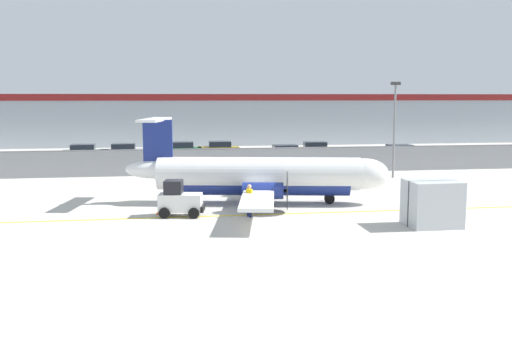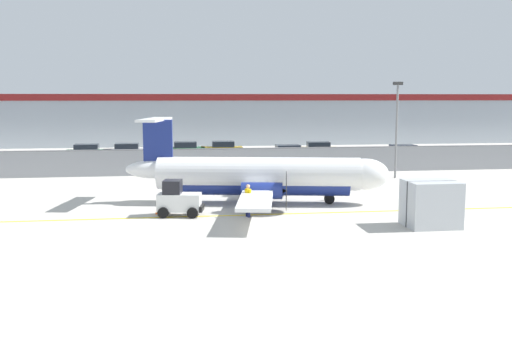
# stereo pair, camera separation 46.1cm
# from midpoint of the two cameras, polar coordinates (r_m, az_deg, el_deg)

# --- Properties ---
(ground_plane) EXTENTS (140.00, 140.00, 0.01)m
(ground_plane) POSITION_cam_midpoint_polar(r_m,az_deg,el_deg) (30.19, 1.85, -4.37)
(ground_plane) COLOR #BCB7AD
(perimeter_fence) EXTENTS (98.00, 0.10, 2.10)m
(perimeter_fence) POSITION_cam_midpoint_polar(r_m,az_deg,el_deg) (45.66, -1.79, 1.04)
(perimeter_fence) COLOR gray
(perimeter_fence) RESTS_ON ground
(parking_lot_strip) EXTENTS (98.00, 17.00, 0.12)m
(parking_lot_strip) POSITION_cam_midpoint_polar(r_m,az_deg,el_deg) (57.14, -3.17, 1.25)
(parking_lot_strip) COLOR #38383A
(parking_lot_strip) RESTS_ON ground
(background_building) EXTENTS (91.00, 8.10, 6.50)m
(background_building) POSITION_cam_midpoint_polar(r_m,az_deg,el_deg) (75.30, -4.53, 5.15)
(background_building) COLOR #A8B2BC
(background_building) RESTS_ON ground
(commuter_airplane) EXTENTS (15.23, 16.02, 4.92)m
(commuter_airplane) POSITION_cam_midpoint_polar(r_m,az_deg,el_deg) (32.91, 0.34, -0.56)
(commuter_airplane) COLOR white
(commuter_airplane) RESTS_ON ground
(baggage_tug) EXTENTS (2.48, 1.70, 1.88)m
(baggage_tug) POSITION_cam_midpoint_polar(r_m,az_deg,el_deg) (29.81, -8.10, -2.93)
(baggage_tug) COLOR silver
(baggage_tug) RESTS_ON ground
(ground_crew_worker) EXTENTS (0.43, 0.54, 1.70)m
(ground_crew_worker) POSITION_cam_midpoint_polar(r_m,az_deg,el_deg) (29.31, -1.13, -2.84)
(ground_crew_worker) COLOR #191E4C
(ground_crew_worker) RESTS_ON ground
(cargo_container) EXTENTS (2.44, 2.01, 2.20)m
(cargo_container) POSITION_cam_midpoint_polar(r_m,az_deg,el_deg) (28.45, 16.76, -3.16)
(cargo_container) COLOR #B7BCC1
(cargo_container) RESTS_ON ground
(traffic_cone_near_left) EXTENTS (0.36, 0.36, 0.64)m
(traffic_cone_near_left) POSITION_cam_midpoint_polar(r_m,az_deg,el_deg) (34.59, -1.66, -2.34)
(traffic_cone_near_left) COLOR orange
(traffic_cone_near_left) RESTS_ON ground
(traffic_cone_near_right) EXTENTS (0.36, 0.36, 0.64)m
(traffic_cone_near_right) POSITION_cam_midpoint_polar(r_m,az_deg,el_deg) (34.41, 6.94, -2.44)
(traffic_cone_near_right) COLOR orange
(traffic_cone_near_right) RESTS_ON ground
(traffic_cone_far_left) EXTENTS (0.36, 0.36, 0.64)m
(traffic_cone_far_left) POSITION_cam_midpoint_polar(r_m,az_deg,el_deg) (32.69, -6.07, -2.95)
(traffic_cone_far_left) COLOR orange
(traffic_cone_far_left) RESTS_ON ground
(traffic_cone_far_right) EXTENTS (0.36, 0.36, 0.64)m
(traffic_cone_far_right) POSITION_cam_midpoint_polar(r_m,az_deg,el_deg) (30.64, -10.04, -3.72)
(traffic_cone_far_right) COLOR orange
(traffic_cone_far_right) RESTS_ON ground
(parked_car_0) EXTENTS (4.25, 2.09, 1.58)m
(parked_car_0) POSITION_cam_midpoint_polar(r_m,az_deg,el_deg) (56.41, -17.01, 1.71)
(parked_car_0) COLOR #19662D
(parked_car_0) RESTS_ON parking_lot_strip
(parked_car_1) EXTENTS (4.20, 2.00, 1.58)m
(parked_car_1) POSITION_cam_midpoint_polar(r_m,az_deg,el_deg) (56.33, -13.43, 1.82)
(parked_car_1) COLOR gray
(parked_car_1) RESTS_ON parking_lot_strip
(parked_car_2) EXTENTS (4.21, 2.02, 1.58)m
(parked_car_2) POSITION_cam_midpoint_polar(r_m,az_deg,el_deg) (57.36, -7.74, 2.05)
(parked_car_2) COLOR #19662D
(parked_car_2) RESTS_ON parking_lot_strip
(parked_car_3) EXTENTS (4.24, 2.08, 1.58)m
(parked_car_3) POSITION_cam_midpoint_polar(r_m,az_deg,el_deg) (57.75, -3.98, 2.14)
(parked_car_3) COLOR #B28C19
(parked_car_3) RESTS_ON parking_lot_strip
(parked_car_4) EXTENTS (4.22, 2.03, 1.58)m
(parked_car_4) POSITION_cam_midpoint_polar(r_m,az_deg,el_deg) (53.40, 2.55, 1.72)
(parked_car_4) COLOR #19662D
(parked_car_4) RESTS_ON parking_lot_strip
(parked_car_5) EXTENTS (4.33, 2.29, 1.58)m
(parked_car_5) POSITION_cam_midpoint_polar(r_m,az_deg,el_deg) (57.24, 5.58, 2.07)
(parked_car_5) COLOR #B28C19
(parked_car_5) RESTS_ON parking_lot_strip
(parked_car_6) EXTENTS (4.24, 2.09, 1.58)m
(parked_car_6) POSITION_cam_midpoint_polar(r_m,az_deg,el_deg) (55.25, 13.82, 1.70)
(parked_car_6) COLOR navy
(parked_car_6) RESTS_ON parking_lot_strip
(apron_light_pole) EXTENTS (0.70, 0.30, 7.27)m
(apron_light_pole) POSITION_cam_midpoint_polar(r_m,az_deg,el_deg) (44.48, 13.40, 4.80)
(apron_light_pole) COLOR slate
(apron_light_pole) RESTS_ON ground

